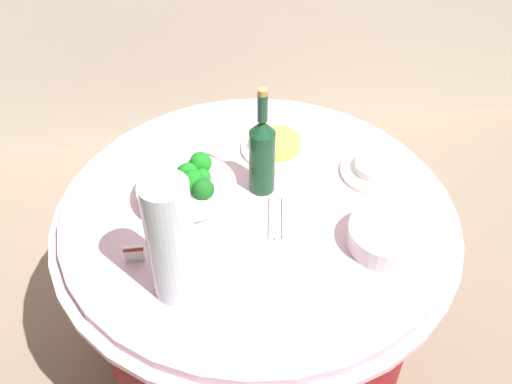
{
  "coord_description": "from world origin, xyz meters",
  "views": [
    {
      "loc": [
        -0.19,
        -1.17,
        1.87
      ],
      "look_at": [
        0.0,
        0.0,
        0.79
      ],
      "focal_mm": 40.52,
      "sensor_mm": 36.0,
      "label": 1
    }
  ],
  "objects_px": {
    "decorative_fruit_vase": "(172,248)",
    "label_placard_front": "(134,253)",
    "wine_bottle": "(262,153)",
    "broccoli_bowl": "(187,188)",
    "food_plate_fried_egg": "(276,145)",
    "serving_tongs": "(277,219)",
    "food_plate_rice": "(377,170)",
    "plate_stack": "(388,236)"
  },
  "relations": [
    {
      "from": "serving_tongs",
      "to": "food_plate_fried_egg",
      "type": "bearing_deg",
      "value": 79.79
    },
    {
      "from": "broccoli_bowl",
      "to": "label_placard_front",
      "type": "xyz_separation_m",
      "value": [
        -0.15,
        -0.21,
        -0.02
      ]
    },
    {
      "from": "decorative_fruit_vase",
      "to": "label_placard_front",
      "type": "relative_size",
      "value": 6.18
    },
    {
      "from": "decorative_fruit_vase",
      "to": "serving_tongs",
      "type": "bearing_deg",
      "value": 34.46
    },
    {
      "from": "plate_stack",
      "to": "label_placard_front",
      "type": "distance_m",
      "value": 0.66
    },
    {
      "from": "serving_tongs",
      "to": "food_plate_fried_egg",
      "type": "height_order",
      "value": "food_plate_fried_egg"
    },
    {
      "from": "broccoli_bowl",
      "to": "wine_bottle",
      "type": "bearing_deg",
      "value": 5.2
    },
    {
      "from": "label_placard_front",
      "to": "food_plate_rice",
      "type": "bearing_deg",
      "value": 18.18
    },
    {
      "from": "wine_bottle",
      "to": "plate_stack",
      "type": "bearing_deg",
      "value": -43.42
    },
    {
      "from": "wine_bottle",
      "to": "serving_tongs",
      "type": "relative_size",
      "value": 2.0
    },
    {
      "from": "plate_stack",
      "to": "wine_bottle",
      "type": "height_order",
      "value": "wine_bottle"
    },
    {
      "from": "plate_stack",
      "to": "decorative_fruit_vase",
      "type": "bearing_deg",
      "value": -173.66
    },
    {
      "from": "food_plate_fried_egg",
      "to": "serving_tongs",
      "type": "bearing_deg",
      "value": -100.21
    },
    {
      "from": "broccoli_bowl",
      "to": "wine_bottle",
      "type": "distance_m",
      "value": 0.23
    },
    {
      "from": "broccoli_bowl",
      "to": "plate_stack",
      "type": "distance_m",
      "value": 0.56
    },
    {
      "from": "plate_stack",
      "to": "food_plate_rice",
      "type": "bearing_deg",
      "value": 76.98
    },
    {
      "from": "broccoli_bowl",
      "to": "food_plate_fried_egg",
      "type": "xyz_separation_m",
      "value": [
        0.29,
        0.19,
        -0.03
      ]
    },
    {
      "from": "label_placard_front",
      "to": "broccoli_bowl",
      "type": "bearing_deg",
      "value": 53.74
    },
    {
      "from": "broccoli_bowl",
      "to": "serving_tongs",
      "type": "relative_size",
      "value": 1.67
    },
    {
      "from": "wine_bottle",
      "to": "food_plate_rice",
      "type": "xyz_separation_m",
      "value": [
        0.35,
        0.01,
        -0.11
      ]
    },
    {
      "from": "broccoli_bowl",
      "to": "wine_bottle",
      "type": "xyz_separation_m",
      "value": [
        0.22,
        0.02,
        0.08
      ]
    },
    {
      "from": "decorative_fruit_vase",
      "to": "serving_tongs",
      "type": "xyz_separation_m",
      "value": [
        0.28,
        0.19,
        -0.14
      ]
    },
    {
      "from": "plate_stack",
      "to": "food_plate_fried_egg",
      "type": "relative_size",
      "value": 0.95
    },
    {
      "from": "wine_bottle",
      "to": "food_plate_fried_egg",
      "type": "height_order",
      "value": "wine_bottle"
    },
    {
      "from": "food_plate_rice",
      "to": "broccoli_bowl",
      "type": "bearing_deg",
      "value": -177.0
    },
    {
      "from": "food_plate_fried_egg",
      "to": "broccoli_bowl",
      "type": "bearing_deg",
      "value": -146.55
    },
    {
      "from": "food_plate_fried_egg",
      "to": "decorative_fruit_vase",
      "type": "bearing_deg",
      "value": -123.89
    },
    {
      "from": "broccoli_bowl",
      "to": "food_plate_rice",
      "type": "bearing_deg",
      "value": 3.0
    },
    {
      "from": "wine_bottle",
      "to": "decorative_fruit_vase",
      "type": "xyz_separation_m",
      "value": [
        -0.27,
        -0.33,
        0.02
      ]
    },
    {
      "from": "wine_bottle",
      "to": "food_plate_fried_egg",
      "type": "xyz_separation_m",
      "value": [
        0.07,
        0.17,
        -0.11
      ]
    },
    {
      "from": "wine_bottle",
      "to": "broccoli_bowl",
      "type": "bearing_deg",
      "value": -174.8
    },
    {
      "from": "serving_tongs",
      "to": "label_placard_front",
      "type": "distance_m",
      "value": 0.4
    },
    {
      "from": "wine_bottle",
      "to": "food_plate_fried_egg",
      "type": "distance_m",
      "value": 0.22
    },
    {
      "from": "decorative_fruit_vase",
      "to": "food_plate_rice",
      "type": "height_order",
      "value": "decorative_fruit_vase"
    },
    {
      "from": "broccoli_bowl",
      "to": "serving_tongs",
      "type": "bearing_deg",
      "value": -27.07
    },
    {
      "from": "serving_tongs",
      "to": "food_plate_rice",
      "type": "relative_size",
      "value": 0.76
    },
    {
      "from": "food_plate_rice",
      "to": "label_placard_front",
      "type": "height_order",
      "value": "label_placard_front"
    },
    {
      "from": "decorative_fruit_vase",
      "to": "serving_tongs",
      "type": "distance_m",
      "value": 0.37
    },
    {
      "from": "broccoli_bowl",
      "to": "food_plate_fried_egg",
      "type": "relative_size",
      "value": 1.27
    },
    {
      "from": "plate_stack",
      "to": "food_plate_fried_egg",
      "type": "xyz_separation_m",
      "value": [
        -0.21,
        0.44,
        -0.01
      ]
    },
    {
      "from": "serving_tongs",
      "to": "plate_stack",
      "type": "bearing_deg",
      "value": -26.27
    },
    {
      "from": "plate_stack",
      "to": "wine_bottle",
      "type": "distance_m",
      "value": 0.41
    }
  ]
}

